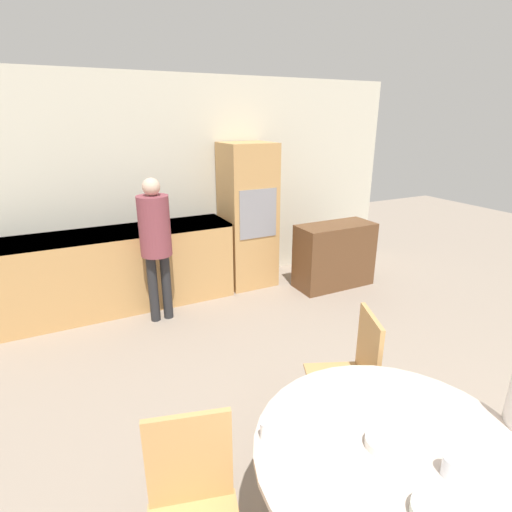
{
  "coord_description": "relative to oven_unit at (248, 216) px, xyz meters",
  "views": [
    {
      "loc": [
        -1.36,
        0.13,
        2.12
      ],
      "look_at": [
        -0.06,
        2.71,
        1.11
      ],
      "focal_mm": 28.0,
      "sensor_mm": 36.0,
      "label": 1
    }
  ],
  "objects": [
    {
      "name": "chair_far_left",
      "position": [
        -1.83,
        -3.26,
        -0.39
      ],
      "size": [
        0.49,
        0.49,
        0.94
      ],
      "rotation": [
        0.0,
        0.0,
        6.02
      ],
      "color": "tan",
      "rests_on": "ground_plane"
    },
    {
      "name": "wall_back",
      "position": [
        -0.79,
        0.34,
        0.39
      ],
      "size": [
        6.21,
        0.05,
        2.6
      ],
      "color": "beige",
      "rests_on": "ground_plane"
    },
    {
      "name": "kitchen_counter",
      "position": [
        -1.7,
        -0.01,
        -0.44
      ],
      "size": [
        2.7,
        0.6,
        0.92
      ],
      "color": "tan",
      "rests_on": "ground_plane"
    },
    {
      "name": "chair_far_right",
      "position": [
        -0.58,
        -2.8,
        -0.39
      ],
      "size": [
        0.53,
        0.53,
        0.94
      ],
      "rotation": [
        0.0,
        0.0,
        4.31
      ],
      "color": "tan",
      "rests_on": "ground_plane"
    },
    {
      "name": "bowl_near",
      "position": [
        -1.04,
        -3.54,
        -0.13
      ],
      "size": [
        0.16,
        0.16,
        0.04
      ],
      "color": "white",
      "rests_on": "dining_table"
    },
    {
      "name": "person_standing",
      "position": [
        -1.3,
        -0.51,
        0.05
      ],
      "size": [
        0.32,
        0.32,
        1.55
      ],
      "color": "#262628",
      "rests_on": "ground_plane"
    },
    {
      "name": "sideboard",
      "position": [
        0.96,
        -0.6,
        -0.5
      ],
      "size": [
        1.02,
        0.45,
        0.83
      ],
      "color": "brown",
      "rests_on": "ground_plane"
    },
    {
      "name": "dining_table",
      "position": [
        -1.01,
        -3.57,
        -0.38
      ],
      "size": [
        1.24,
        1.24,
        0.76
      ],
      "color": "brown",
      "rests_on": "ground_plane"
    },
    {
      "name": "cup",
      "position": [
        -0.91,
        -3.77,
        -0.11
      ],
      "size": [
        0.08,
        0.08,
        0.09
      ],
      "color": "silver",
      "rests_on": "dining_table"
    },
    {
      "name": "salt_shaker",
      "position": [
        -1.49,
        -3.26,
        -0.11
      ],
      "size": [
        0.03,
        0.03,
        0.09
      ],
      "color": "white",
      "rests_on": "dining_table"
    },
    {
      "name": "oven_unit",
      "position": [
        0.0,
        0.0,
        0.0
      ],
      "size": [
        0.62,
        0.59,
        1.83
      ],
      "color": "tan",
      "rests_on": "ground_plane"
    }
  ]
}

